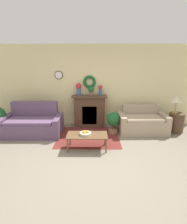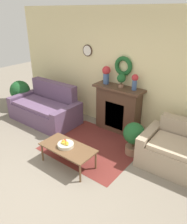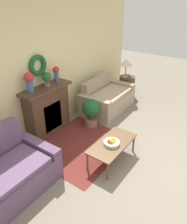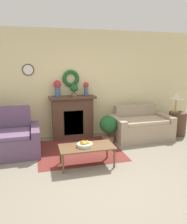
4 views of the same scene
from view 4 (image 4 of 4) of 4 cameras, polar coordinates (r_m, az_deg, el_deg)
ground_plane at (r=3.66m, az=3.17°, el=-18.34°), size 16.00×16.00×0.00m
floor_rug at (r=4.90m, az=-3.74°, el=-9.94°), size 1.80×1.60×0.01m
wall_back at (r=5.67m, az=-4.81°, el=7.25°), size 6.80×0.16×2.70m
fireplace at (r=5.59m, az=-5.49°, el=-1.26°), size 1.15×0.41×1.08m
loveseat_right at (r=5.74m, az=12.10°, el=-3.66°), size 1.52×0.94×0.81m
coffee_table at (r=4.10m, az=-1.76°, el=-9.39°), size 1.02×0.50×0.39m
fruit_bowl at (r=4.05m, az=-2.30°, el=-8.46°), size 0.29×0.29×0.12m
side_table_by_loveseat at (r=6.26m, az=21.01°, el=-2.80°), size 0.46×0.46×0.61m
table_lamp at (r=6.12m, az=20.86°, el=3.79°), size 0.35×0.35×0.52m
vase_on_mantel_left at (r=5.41m, az=-9.40°, el=6.42°), size 0.19×0.19×0.40m
vase_on_mantel_right at (r=5.53m, az=-1.96°, el=6.34°), size 0.14×0.14×0.34m
potted_plant_on_mantel at (r=5.45m, az=-5.07°, el=6.08°), size 0.19×0.19×0.30m
potted_plant_floor_by_loveseat at (r=5.22m, az=3.87°, el=-3.92°), size 0.42×0.42×0.67m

